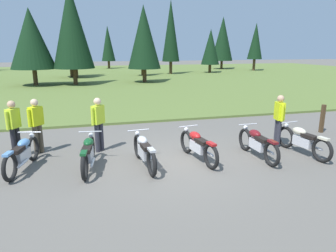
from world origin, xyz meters
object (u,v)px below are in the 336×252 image
(motorcycle_british_green, at_px, (88,153))
(motorcycle_cream, at_px, (303,140))
(motorcycle_maroon, at_px, (257,143))
(rider_with_back_turned, at_px, (36,123))
(rider_in_hivis_vest, at_px, (98,121))
(motorcycle_red, at_px, (198,145))
(rider_checking_bike, at_px, (14,125))
(motorcycle_sky_blue, at_px, (22,154))
(rider_near_row_end, at_px, (279,118))
(trail_marker_post, at_px, (322,119))
(motorcycle_silver, at_px, (144,151))

(motorcycle_british_green, xyz_separation_m, motorcycle_cream, (6.19, -0.49, 0.00))
(motorcycle_maroon, xyz_separation_m, rider_with_back_turned, (-6.18, 2.05, 0.51))
(rider_in_hivis_vest, xyz_separation_m, rider_with_back_turned, (-1.79, 0.26, 0.00))
(motorcycle_red, xyz_separation_m, rider_checking_bike, (-5.02, 1.64, 0.51))
(motorcycle_sky_blue, xyz_separation_m, motorcycle_maroon, (6.40, -0.77, 0.00))
(motorcycle_sky_blue, relative_size, motorcycle_british_green, 0.99)
(motorcycle_red, bearing_deg, rider_checking_bike, 161.87)
(rider_with_back_turned, bearing_deg, motorcycle_sky_blue, -99.81)
(rider_checking_bike, bearing_deg, motorcycle_red, -18.13)
(motorcycle_cream, height_order, rider_near_row_end, rider_near_row_end)
(motorcycle_british_green, xyz_separation_m, motorcycle_red, (3.00, -0.13, 0.00))
(motorcycle_maroon, xyz_separation_m, motorcycle_cream, (1.46, -0.10, 0.00))
(motorcycle_sky_blue, distance_m, rider_near_row_end, 7.64)
(rider_near_row_end, bearing_deg, rider_with_back_turned, 170.53)
(rider_near_row_end, bearing_deg, motorcycle_british_green, -175.93)
(rider_with_back_turned, xyz_separation_m, trail_marker_post, (10.00, -0.24, -0.42))
(motorcycle_sky_blue, relative_size, motorcycle_maroon, 0.98)
(motorcycle_silver, relative_size, rider_in_hivis_vest, 1.26)
(motorcycle_silver, height_order, motorcycle_cream, same)
(motorcycle_sky_blue, distance_m, rider_in_hivis_vest, 2.30)
(rider_checking_bike, bearing_deg, motorcycle_maroon, -15.70)
(motorcycle_sky_blue, height_order, rider_with_back_turned, rider_with_back_turned)
(motorcycle_maroon, distance_m, rider_in_hivis_vest, 4.77)
(motorcycle_cream, height_order, rider_with_back_turned, rider_with_back_turned)
(motorcycle_cream, bearing_deg, rider_with_back_turned, 164.30)
(motorcycle_british_green, distance_m, motorcycle_red, 3.00)
(rider_checking_bike, xyz_separation_m, rider_near_row_end, (7.98, -1.09, 0.00))
(motorcycle_sky_blue, xyz_separation_m, rider_near_row_end, (7.62, 0.04, 0.51))
(rider_near_row_end, bearing_deg, motorcycle_sky_blue, -179.72)
(rider_in_hivis_vest, relative_size, rider_checking_bike, 1.00)
(motorcycle_silver, xyz_separation_m, motorcycle_red, (1.55, 0.06, 0.00))
(motorcycle_sky_blue, relative_size, rider_near_row_end, 1.24)
(trail_marker_post, bearing_deg, rider_near_row_end, -159.09)
(motorcycle_silver, height_order, rider_checking_bike, rider_checking_bike)
(rider_in_hivis_vest, bearing_deg, motorcycle_sky_blue, -153.26)
(motorcycle_silver, bearing_deg, rider_in_hivis_vest, 124.67)
(rider_checking_bike, bearing_deg, motorcycle_silver, -26.19)
(rider_with_back_turned, relative_size, rider_checking_bike, 1.00)
(motorcycle_british_green, distance_m, motorcycle_maroon, 4.76)
(rider_in_hivis_vest, height_order, rider_near_row_end, same)
(rider_with_back_turned, bearing_deg, motorcycle_maroon, -18.33)
(motorcycle_maroon, distance_m, rider_near_row_end, 1.55)
(motorcycle_maroon, bearing_deg, trail_marker_post, 25.30)
(motorcycle_red, bearing_deg, rider_near_row_end, 10.63)
(motorcycle_british_green, distance_m, rider_checking_bike, 2.58)
(motorcycle_red, relative_size, rider_with_back_turned, 1.25)
(rider_checking_bike, relative_size, trail_marker_post, 1.57)
(motorcycle_red, height_order, rider_checking_bike, rider_checking_bike)
(motorcycle_maroon, height_order, rider_in_hivis_vest, rider_in_hivis_vest)
(motorcycle_british_green, xyz_separation_m, rider_in_hivis_vest, (0.35, 1.40, 0.51))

